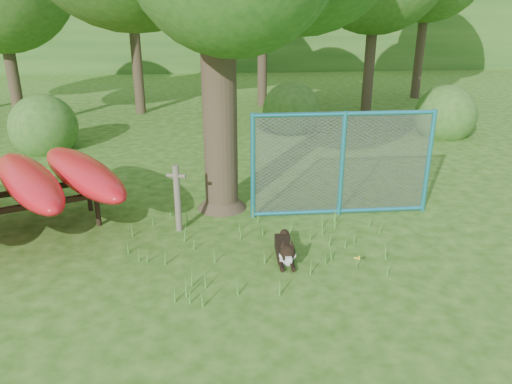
{
  "coord_description": "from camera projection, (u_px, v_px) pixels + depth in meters",
  "views": [
    {
      "loc": [
        -0.46,
        -6.14,
        3.87
      ],
      "look_at": [
        0.2,
        1.2,
        1.0
      ],
      "focal_mm": 35.0,
      "sensor_mm": 36.0,
      "label": 1
    }
  ],
  "objects": [
    {
      "name": "ground",
      "position": [
        250.0,
        288.0,
        7.14
      ],
      "size": [
        80.0,
        80.0,
        0.0
      ],
      "primitive_type": "plane",
      "color": "#244F0F",
      "rests_on": "ground"
    },
    {
      "name": "wooden_post",
      "position": [
        177.0,
        197.0,
        8.69
      ],
      "size": [
        0.33,
        0.14,
        1.22
      ],
      "rotation": [
        0.0,
        0.0,
        -0.24
      ],
      "color": "brown",
      "rests_on": "ground"
    },
    {
      "name": "husky_dog",
      "position": [
        285.0,
        251.0,
        7.84
      ],
      "size": [
        0.28,
        1.07,
        0.47
      ],
      "rotation": [
        0.0,
        0.0,
        -0.03
      ],
      "color": "black",
      "rests_on": "ground"
    },
    {
      "name": "fence_section",
      "position": [
        342.0,
        164.0,
        9.23
      ],
      "size": [
        3.41,
        0.1,
        3.32
      ],
      "rotation": [
        0.0,
        0.0,
        0.0
      ],
      "color": "teal",
      "rests_on": "ground"
    },
    {
      "name": "wildflower_clump",
      "position": [
        357.0,
        259.0,
        7.58
      ],
      "size": [
        0.1,
        0.09,
        0.21
      ],
      "rotation": [
        0.0,
        0.0,
        0.03
      ],
      "color": "#45882C",
      "rests_on": "ground"
    },
    {
      "name": "shrub_left",
      "position": [
        47.0,
        149.0,
        13.69
      ],
      "size": [
        1.8,
        1.8,
        1.8
      ],
      "primitive_type": "sphere",
      "color": "#2C5B1D",
      "rests_on": "ground"
    },
    {
      "name": "shrub_right",
      "position": [
        443.0,
        135.0,
        15.11
      ],
      "size": [
        1.8,
        1.8,
        1.8
      ],
      "primitive_type": "sphere",
      "color": "#2C5B1D",
      "rests_on": "ground"
    },
    {
      "name": "shrub_mid",
      "position": [
        291.0,
        130.0,
        15.66
      ],
      "size": [
        1.8,
        1.8,
        1.8
      ],
      "primitive_type": "sphere",
      "color": "#2C5B1D",
      "rests_on": "ground"
    },
    {
      "name": "wooded_hillside",
      "position": [
        216.0,
        13.0,
        32.04
      ],
      "size": [
        80.0,
        12.0,
        6.0
      ],
      "primitive_type": "cube",
      "color": "#2C5B1D",
      "rests_on": "ground"
    }
  ]
}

